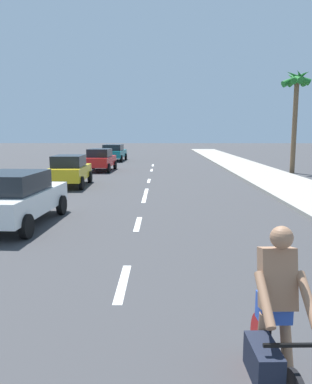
% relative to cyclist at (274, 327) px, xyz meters
% --- Properties ---
extents(ground_plane, '(160.00, 160.00, 0.00)m').
position_rel_cyclist_xyz_m(ground_plane, '(-1.79, 14.37, -0.83)').
color(ground_plane, '#38383A').
extents(sidewalk_strip, '(3.60, 80.00, 0.14)m').
position_rel_cyclist_xyz_m(sidewalk_strip, '(5.35, 16.37, -0.76)').
color(sidewalk_strip, '#9E998E').
rests_on(sidewalk_strip, ground).
extents(lane_stripe_2, '(0.16, 1.80, 0.01)m').
position_rel_cyclist_xyz_m(lane_stripe_2, '(-1.79, 3.08, -0.83)').
color(lane_stripe_2, white).
rests_on(lane_stripe_2, ground).
extents(lane_stripe_3, '(0.16, 1.80, 0.01)m').
position_rel_cyclist_xyz_m(lane_stripe_3, '(-1.79, 7.60, -0.83)').
color(lane_stripe_3, white).
rests_on(lane_stripe_3, ground).
extents(lane_stripe_4, '(0.16, 1.80, 0.01)m').
position_rel_cyclist_xyz_m(lane_stripe_4, '(-1.79, 11.92, -0.83)').
color(lane_stripe_4, white).
rests_on(lane_stripe_4, ground).
extents(lane_stripe_5, '(0.16, 1.80, 0.01)m').
position_rel_cyclist_xyz_m(lane_stripe_5, '(-1.79, 13.90, -0.83)').
color(lane_stripe_5, white).
rests_on(lane_stripe_5, ground).
extents(lane_stripe_6, '(0.16, 1.80, 0.01)m').
position_rel_cyclist_xyz_m(lane_stripe_6, '(-1.79, 17.83, -0.83)').
color(lane_stripe_6, white).
rests_on(lane_stripe_6, ground).
extents(lane_stripe_7, '(0.16, 1.80, 0.01)m').
position_rel_cyclist_xyz_m(lane_stripe_7, '(-1.79, 24.01, -0.83)').
color(lane_stripe_7, white).
rests_on(lane_stripe_7, ground).
extents(lane_stripe_8, '(0.16, 1.80, 0.01)m').
position_rel_cyclist_xyz_m(lane_stripe_8, '(-1.79, 28.07, -0.83)').
color(lane_stripe_8, white).
rests_on(lane_stripe_8, ground).
extents(cyclist, '(0.63, 1.71, 1.82)m').
position_rel_cyclist_xyz_m(cyclist, '(0.00, 0.00, 0.00)').
color(cyclist, black).
rests_on(cyclist, ground).
extents(parked_car_white, '(2.16, 4.37, 1.57)m').
position_rel_cyclist_xyz_m(parked_car_white, '(-5.37, 7.42, 0.01)').
color(parked_car_white, white).
rests_on(parked_car_white, ground).
extents(parked_car_yellow, '(1.88, 3.86, 1.57)m').
position_rel_cyclist_xyz_m(parked_car_yellow, '(-5.72, 15.62, 0.00)').
color(parked_car_yellow, gold).
rests_on(parked_car_yellow, ground).
extents(parked_car_red, '(1.95, 3.95, 1.57)m').
position_rel_cyclist_xyz_m(parked_car_red, '(-5.40, 23.40, 0.00)').
color(parked_car_red, red).
rests_on(parked_car_red, ground).
extents(parked_car_teal, '(2.22, 4.60, 1.57)m').
position_rel_cyclist_xyz_m(parked_car_teal, '(-5.65, 33.04, 0.01)').
color(parked_car_teal, '#14727A').
rests_on(parked_car_teal, ground).
extents(palm_tree_far, '(1.92, 2.01, 6.85)m').
position_rel_cyclist_xyz_m(palm_tree_far, '(7.70, 22.20, 4.71)').
color(palm_tree_far, brown).
rests_on(palm_tree_far, ground).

